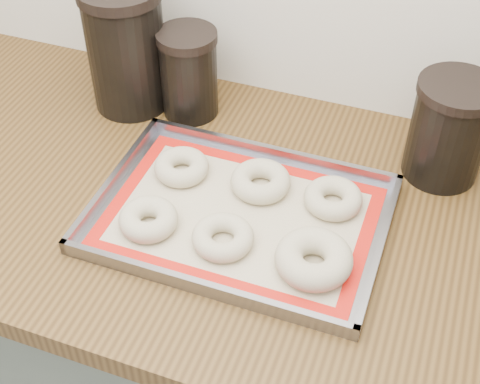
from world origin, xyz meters
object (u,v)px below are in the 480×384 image
at_px(bagel_back_left, 182,167).
at_px(bagel_back_mid, 261,181).
at_px(canister_right, 449,130).
at_px(bagel_front_left, 148,219).
at_px(bagel_front_mid, 223,237).
at_px(canister_left, 126,48).
at_px(bagel_back_right, 333,198).
at_px(canister_mid, 189,73).
at_px(baking_tray, 240,216).
at_px(bagel_front_right, 314,259).

height_order(bagel_back_left, bagel_back_mid, bagel_back_mid).
bearing_deg(bagel_back_left, canister_right, 21.71).
xyz_separation_m(bagel_front_left, bagel_back_left, (-0.00, 0.13, -0.00)).
xyz_separation_m(bagel_front_mid, canister_left, (-0.30, 0.30, 0.10)).
bearing_deg(bagel_front_mid, canister_left, 135.74).
relative_size(bagel_front_left, bagel_back_right, 0.98).
xyz_separation_m(canister_left, canister_mid, (0.12, 0.01, -0.04)).
height_order(baking_tray, bagel_front_right, bagel_front_right).
height_order(baking_tray, canister_mid, canister_mid).
xyz_separation_m(canister_left, canister_right, (0.59, -0.00, -0.03)).
height_order(canister_left, canister_mid, canister_left).
height_order(bagel_front_mid, bagel_back_left, bagel_back_left).
bearing_deg(bagel_front_right, canister_left, 146.60).
distance_m(baking_tray, bagel_front_right, 0.15).
height_order(bagel_front_right, canister_mid, canister_mid).
distance_m(bagel_back_mid, canister_mid, 0.27).
bearing_deg(bagel_back_mid, canister_mid, 139.83).
relative_size(bagel_front_mid, canister_mid, 0.56).
relative_size(bagel_front_left, canister_right, 0.52).
distance_m(bagel_front_right, canister_left, 0.54).
relative_size(bagel_front_mid, canister_left, 0.40).
xyz_separation_m(bagel_front_mid, bagel_front_right, (0.14, 0.00, 0.01)).
xyz_separation_m(bagel_front_mid, bagel_back_mid, (0.01, 0.14, 0.00)).
bearing_deg(bagel_front_right, bagel_front_mid, -179.51).
xyz_separation_m(bagel_front_mid, bagel_back_right, (0.14, 0.14, 0.00)).
distance_m(bagel_front_left, bagel_back_left, 0.13).
distance_m(baking_tray, bagel_front_left, 0.15).
relative_size(canister_left, canister_mid, 1.42).
height_order(bagel_back_mid, canister_left, canister_left).
bearing_deg(canister_right, canister_mid, 178.27).
bearing_deg(bagel_back_left, bagel_front_mid, -45.66).
xyz_separation_m(bagel_back_left, canister_mid, (-0.06, 0.18, 0.06)).
bearing_deg(canister_left, canister_mid, 5.20).
distance_m(bagel_back_mid, canister_right, 0.32).
height_order(bagel_front_left, bagel_front_mid, bagel_front_left).
height_order(bagel_front_right, bagel_back_right, bagel_front_right).
xyz_separation_m(baking_tray, bagel_back_left, (-0.13, 0.06, 0.01)).
height_order(baking_tray, bagel_front_mid, bagel_front_mid).
bearing_deg(bagel_back_right, bagel_back_left, -177.06).
distance_m(bagel_back_left, canister_right, 0.45).
relative_size(bagel_front_mid, bagel_back_mid, 0.95).
bearing_deg(bagel_back_right, bagel_back_mid, -178.89).
bearing_deg(baking_tray, bagel_back_mid, 82.99).
relative_size(baking_tray, bagel_front_left, 4.93).
bearing_deg(baking_tray, canister_mid, 127.99).
bearing_deg(bagel_front_mid, bagel_front_left, -177.44).
xyz_separation_m(bagel_back_mid, canister_mid, (-0.20, 0.17, 0.06)).
bearing_deg(bagel_front_left, canister_mid, 101.22).
distance_m(baking_tray, canister_left, 0.40).
relative_size(canister_left, canister_right, 1.34).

